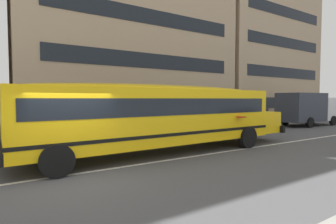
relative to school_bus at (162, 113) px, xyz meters
name	(u,v)px	position (x,y,z in m)	size (l,w,h in m)	color
ground_plane	(72,175)	(-4.02, -1.25, -1.73)	(400.00, 400.00, 0.00)	#4C4C4F
sidewalk_far	(42,142)	(-4.02, 6.00, -1.73)	(120.00, 3.00, 0.01)	gray
lane_centreline	(72,174)	(-4.02, -1.25, -1.73)	(110.00, 0.16, 0.01)	silver
school_bus	(162,113)	(0.00, 0.00, 0.00)	(13.09, 3.11, 2.91)	yellow
parked_car_dark_blue_far_corner	(250,119)	(9.38, 3.23, -0.89)	(3.97, 2.01, 1.64)	navy
box_truck	(307,108)	(16.49, 3.11, -0.19)	(6.07, 2.53, 2.82)	silver
apartment_block_far_centre	(121,34)	(3.51, 13.17, 6.52)	(17.54, 11.40, 16.50)	tan
apartment_block_far_right	(243,39)	(19.85, 13.38, 8.12)	(14.09, 11.82, 19.70)	tan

